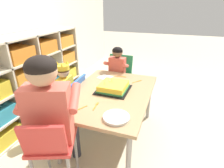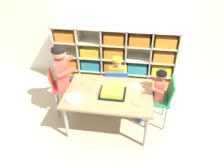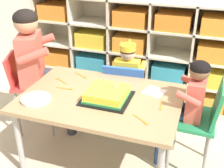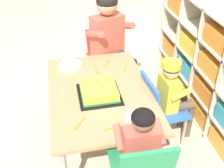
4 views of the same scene
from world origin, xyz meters
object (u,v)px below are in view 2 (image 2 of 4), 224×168
object	(u,v)px
activity_table	(109,95)
fork_beside_plate_stack	(83,84)
adult_helper_seated	(67,72)
guest_at_table_side	(155,90)
fork_at_table_front_edge	(93,79)
classroom_chair_guest_side	(162,97)
paper_plate_stack	(74,98)
child_with_crown	(117,73)
fork_scattered_mid_table	(135,105)
classroom_chair_blue	(117,83)
fork_near_cake_tray	(142,95)
classroom_chair_adult_side	(61,86)
fork_by_napkin	(87,89)
birthday_cake_on_tray	(113,91)

from	to	relation	value
activity_table	fork_beside_plate_stack	size ratio (longest dim) A/B	8.45
activity_table	adult_helper_seated	distance (m)	0.68
guest_at_table_side	fork_at_table_front_edge	world-z (taller)	guest_at_table_side
classroom_chair_guest_side	paper_plate_stack	bearing A→B (deg)	-71.95
child_with_crown	classroom_chair_guest_side	bearing A→B (deg)	140.94
activity_table	fork_scattered_mid_table	size ratio (longest dim) A/B	9.42
child_with_crown	guest_at_table_side	xyz separation A→B (m)	(0.56, -0.46, 0.06)
activity_table	fork_scattered_mid_table	world-z (taller)	fork_scattered_mid_table
child_with_crown	classroom_chair_guest_side	distance (m)	0.81
classroom_chair_blue	child_with_crown	world-z (taller)	child_with_crown
adult_helper_seated	guest_at_table_side	xyz separation A→B (m)	(1.21, -0.08, -0.12)
fork_beside_plate_stack	fork_near_cake_tray	distance (m)	0.83
activity_table	classroom_chair_guest_side	distance (m)	0.71
classroom_chair_guest_side	guest_at_table_side	xyz separation A→B (m)	(-0.11, 0.00, 0.11)
fork_at_table_front_edge	fork_near_cake_tray	size ratio (longest dim) A/B	0.96
classroom_chair_adult_side	paper_plate_stack	distance (m)	0.50
fork_by_napkin	fork_near_cake_tray	bearing A→B (deg)	173.26
classroom_chair_blue	fork_beside_plate_stack	distance (m)	0.59
child_with_crown	fork_scattered_mid_table	distance (m)	0.86
activity_table	classroom_chair_adult_side	size ratio (longest dim) A/B	1.57
child_with_crown	guest_at_table_side	world-z (taller)	guest_at_table_side
birthday_cake_on_tray	fork_by_napkin	world-z (taller)	birthday_cake_on_tray
child_with_crown	adult_helper_seated	distance (m)	0.78
classroom_chair_guest_side	paper_plate_stack	xyz separation A→B (m)	(-1.11, -0.33, 0.12)
fork_at_table_front_edge	fork_by_napkin	xyz separation A→B (m)	(-0.02, -0.24, -0.00)
birthday_cake_on_tray	classroom_chair_blue	bearing A→B (deg)	91.30
classroom_chair_blue	fork_beside_plate_stack	world-z (taller)	classroom_chair_blue
adult_helper_seated	fork_beside_plate_stack	size ratio (longest dim) A/B	8.14
fork_near_cake_tray	classroom_chair_blue	bearing A→B (deg)	33.06
classroom_chair_guest_side	fork_at_table_front_edge	distance (m)	0.98
classroom_chair_adult_side	birthday_cake_on_tray	size ratio (longest dim) A/B	2.16
activity_table	classroom_chair_guest_side	size ratio (longest dim) A/B	1.55
activity_table	fork_beside_plate_stack	distance (m)	0.42
adult_helper_seated	fork_beside_plate_stack	world-z (taller)	adult_helper_seated
guest_at_table_side	fork_by_napkin	world-z (taller)	guest_at_table_side
guest_at_table_side	fork_by_napkin	bearing A→B (deg)	-81.46
guest_at_table_side	fork_scattered_mid_table	world-z (taller)	guest_at_table_side
fork_at_table_front_edge	fork_near_cake_tray	xyz separation A→B (m)	(0.70, -0.26, -0.00)
paper_plate_stack	fork_by_napkin	world-z (taller)	paper_plate_stack
child_with_crown	classroom_chair_adult_side	xyz separation A→B (m)	(-0.76, -0.42, -0.04)
child_with_crown	adult_helper_seated	bearing A→B (deg)	25.93
classroom_chair_guest_side	fork_at_table_front_edge	size ratio (longest dim) A/B	5.52
guest_at_table_side	activity_table	bearing A→B (deg)	-75.41
paper_plate_stack	child_with_crown	bearing A→B (deg)	60.92
guest_at_table_side	paper_plate_stack	xyz separation A→B (m)	(-1.00, -0.33, 0.01)
activity_table	guest_at_table_side	bearing A→B (deg)	13.17
fork_near_cake_tray	activity_table	bearing A→B (deg)	85.56
fork_scattered_mid_table	fork_beside_plate_stack	bearing A→B (deg)	11.33
birthday_cake_on_tray	paper_plate_stack	world-z (taller)	birthday_cake_on_tray
classroom_chair_guest_side	guest_at_table_side	distance (m)	0.15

